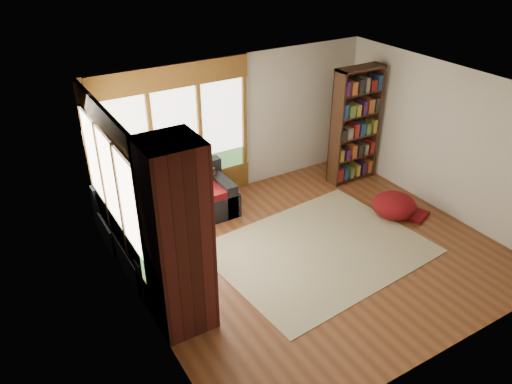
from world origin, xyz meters
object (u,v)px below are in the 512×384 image
bookshelf (355,126)px  pouf (394,205)px  sectional_sofa (158,220)px  area_rug (319,249)px  dog_tan (160,191)px  dog_brindle (172,215)px  brick_chimney (177,239)px

bookshelf → pouf: (-0.27, -1.49, -0.92)m
sectional_sofa → bookshelf: 4.18m
pouf → area_rug: bearing=-174.9°
area_rug → pouf: size_ratio=4.23×
area_rug → bookshelf: 2.86m
sectional_sofa → bookshelf: size_ratio=0.96×
dog_tan → dog_brindle: (-0.09, -0.67, -0.07)m
pouf → dog_tan: (-3.72, 1.55, 0.60)m
dog_tan → bookshelf: bearing=-50.3°
sectional_sofa → dog_tan: 0.53m
dog_brindle → area_rug: bearing=-118.2°
brick_chimney → bookshelf: brick_chimney is taller
bookshelf → pouf: 1.78m
pouf → dog_tan: dog_tan is taller
sectional_sofa → pouf: sectional_sofa is taller
area_rug → dog_tan: (-1.96, 1.71, 0.82)m
dog_brindle → bookshelf: bearing=-82.6°
brick_chimney → area_rug: size_ratio=0.79×
area_rug → dog_brindle: 2.41m
area_rug → dog_tan: bearing=138.8°
sectional_sofa → brick_chimney: bearing=-103.4°
sectional_sofa → pouf: bearing=-23.2°
brick_chimney → sectional_sofa: bearing=77.7°
brick_chimney → area_rug: brick_chimney is taller
brick_chimney → pouf: 4.43m
brick_chimney → dog_brindle: (0.46, 1.39, -0.55)m
bookshelf → dog_brindle: 4.14m
area_rug → pouf: bearing=5.1°
area_rug → bookshelf: bookshelf is taller
sectional_sofa → bookshelf: bookshelf is taller
area_rug → dog_tan: dog_tan is taller
pouf → dog_brindle: dog_brindle is taller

